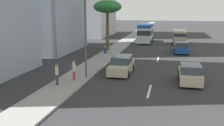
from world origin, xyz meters
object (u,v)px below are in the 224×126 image
van_lead (179,36)px  car_fifth (190,74)px  palm_tree (108,8)px  street_lamp (87,28)px  minibus_second (146,33)px  pedestrian_near_lamp (57,73)px  car_third (122,65)px  car_fourth (181,48)px  pedestrian_mid_block (105,53)px  pedestrian_by_tree (74,70)px

van_lead → car_fifth: (-24.46, -0.20, -0.62)m
palm_tree → street_lamp: size_ratio=1.02×
minibus_second → street_lamp: bearing=-5.5°
pedestrian_near_lamp → street_lamp: street_lamp is taller
van_lead → street_lamp: street_lamp is taller
car_third → car_fourth: (13.08, -5.83, -0.03)m
pedestrian_mid_block → minibus_second: bearing=66.9°
car_third → pedestrian_by_tree: size_ratio=2.91×
car_fifth → palm_tree: size_ratio=0.60×
minibus_second → pedestrian_mid_block: (-18.34, 2.78, -0.69)m
pedestrian_mid_block → pedestrian_near_lamp: bearing=-111.8°
car_fourth → car_third: bearing=156.0°
pedestrian_mid_block → palm_tree: (7.88, 1.60, 4.98)m
pedestrian_near_lamp → palm_tree: size_ratio=0.23×
car_fifth → pedestrian_mid_block: bearing=52.4°
van_lead → pedestrian_near_lamp: size_ratio=3.29×
car_third → car_fourth: 14.32m
car_third → pedestrian_near_lamp: pedestrian_near_lamp is taller
pedestrian_by_tree → street_lamp: bearing=-73.8°
pedestrian_by_tree → palm_tree: 17.29m
pedestrian_by_tree → street_lamp: street_lamp is taller
pedestrian_mid_block → car_fifth: bearing=-52.1°
minibus_second → pedestrian_by_tree: (-26.96, 3.27, -0.74)m
car_fourth → van_lead: bearing=0.2°
van_lead → car_third: 23.24m
pedestrian_near_lamp → pedestrian_by_tree: bearing=-58.8°
pedestrian_by_tree → street_lamp: 3.60m
car_third → pedestrian_by_tree: bearing=-40.5°
van_lead → street_lamp: bearing=161.8°
street_lamp → pedestrian_mid_block: bearing=2.3°
minibus_second → car_third: size_ratio=1.51×
car_third → street_lamp: (-2.69, 2.49, 3.58)m
van_lead → car_fifth: bearing=-179.5°
van_lead → minibus_second: 5.85m
car_fifth → street_lamp: size_ratio=0.61×
minibus_second → palm_tree: (-10.46, 4.38, 4.30)m
street_lamp → pedestrian_by_tree: bearing=145.4°
pedestrian_mid_block → palm_tree: palm_tree is taller
minibus_second → street_lamp: (-25.83, 2.49, 2.59)m
street_lamp → palm_tree: bearing=7.0°
palm_tree → pedestrian_near_lamp: bearing=-179.1°
pedestrian_mid_block → pedestrian_by_tree: 8.63m
pedestrian_near_lamp → pedestrian_mid_block: pedestrian_mid_block is taller
car_fifth → pedestrian_by_tree: pedestrian_by_tree is taller
minibus_second → car_third: 23.16m
minibus_second → pedestrian_near_lamp: 28.76m
car_fifth → pedestrian_mid_block: 11.09m
car_fourth → pedestrian_by_tree: (-16.90, 9.09, 0.28)m
car_fourth → pedestrian_by_tree: 19.19m
van_lead → pedestrian_near_lamp: 29.52m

